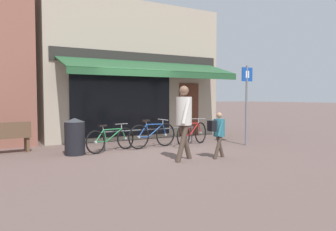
# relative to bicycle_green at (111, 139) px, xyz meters

# --- Properties ---
(ground_plane) EXTENTS (160.00, 160.00, 0.00)m
(ground_plane) POSITION_rel_bicycle_green_xyz_m (1.07, -0.70, -0.35)
(ground_plane) COLOR brown
(shop_front) EXTENTS (6.91, 4.62, 5.07)m
(shop_front) POSITION_rel_bicycle_green_xyz_m (2.00, 3.56, 2.18)
(shop_front) COLOR tan
(shop_front) RESTS_ON ground_plane
(bike_rack_rail) EXTENTS (3.13, 0.04, 0.57)m
(bike_rack_rail) POSITION_rel_bicycle_green_xyz_m (1.38, 0.15, 0.12)
(bike_rack_rail) COLOR #47494F
(bike_rack_rail) RESTS_ON ground_plane
(bicycle_green) EXTENTS (1.67, 0.76, 0.80)m
(bicycle_green) POSITION_rel_bicycle_green_xyz_m (0.00, 0.00, 0.00)
(bicycle_green) COLOR black
(bicycle_green) RESTS_ON ground_plane
(bicycle_blue) EXTENTS (1.72, 0.52, 0.87)m
(bicycle_blue) POSITION_rel_bicycle_green_xyz_m (1.35, 0.02, 0.04)
(bicycle_blue) COLOR black
(bicycle_blue) RESTS_ON ground_plane
(bicycle_red) EXTENTS (1.63, 0.80, 0.85)m
(bicycle_red) POSITION_rel_bicycle_green_xyz_m (2.73, -0.12, 0.03)
(bicycle_red) COLOR black
(bicycle_red) RESTS_ON ground_plane
(pedestrian_adult) EXTENTS (0.62, 0.66, 1.84)m
(pedestrian_adult) POSITION_rel_bicycle_green_xyz_m (1.08, -2.16, 0.78)
(pedestrian_adult) COLOR #47382D
(pedestrian_adult) RESTS_ON ground_plane
(pedestrian_child) EXTENTS (0.52, 0.42, 1.18)m
(pedestrian_child) POSITION_rel_bicycle_green_xyz_m (1.99, -2.35, 0.37)
(pedestrian_child) COLOR #47382D
(pedestrian_child) RESTS_ON ground_plane
(litter_bin) EXTENTS (0.55, 0.55, 1.00)m
(litter_bin) POSITION_rel_bicycle_green_xyz_m (-1.03, -0.04, 0.15)
(litter_bin) COLOR black
(litter_bin) RESTS_ON ground_plane
(parking_sign) EXTENTS (0.44, 0.07, 2.56)m
(parking_sign) POSITION_rel_bicycle_green_xyz_m (4.19, -1.05, 1.21)
(parking_sign) COLOR slate
(parking_sign) RESTS_ON ground_plane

